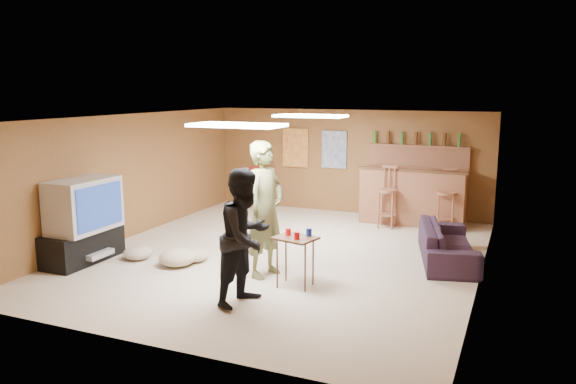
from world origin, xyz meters
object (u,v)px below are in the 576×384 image
at_px(bar_counter, 413,197).
at_px(person_olive, 265,209).
at_px(tray_table, 295,262).
at_px(person_black, 246,237).
at_px(tv_body, 84,205).
at_px(sofa, 448,243).

bearing_deg(bar_counter, person_olive, -108.80).
bearing_deg(tray_table, person_olive, 155.10).
height_order(person_olive, tray_table, person_olive).
bearing_deg(bar_counter, person_black, -102.65).
xyz_separation_m(tv_body, sofa, (5.12, 2.20, -0.62)).
bearing_deg(sofa, person_black, 129.34).
relative_size(person_black, tray_table, 2.47).
height_order(bar_counter, sofa, bar_counter).
bearing_deg(tray_table, person_black, -113.46).
bearing_deg(tv_body, bar_counter, 47.00).
height_order(bar_counter, person_olive, person_olive).
height_order(bar_counter, tray_table, bar_counter).
bearing_deg(person_black, person_olive, 24.97).
distance_m(bar_counter, tray_table, 4.28).
relative_size(bar_counter, person_black, 1.18).
bearing_deg(person_black, sofa, -24.37).
relative_size(bar_counter, person_olive, 1.04).
bearing_deg(person_black, bar_counter, 0.29).
xyz_separation_m(bar_counter, person_black, (-1.12, -4.99, 0.30)).
height_order(bar_counter, person_black, person_black).
height_order(person_olive, person_black, person_olive).
height_order(person_olive, sofa, person_olive).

